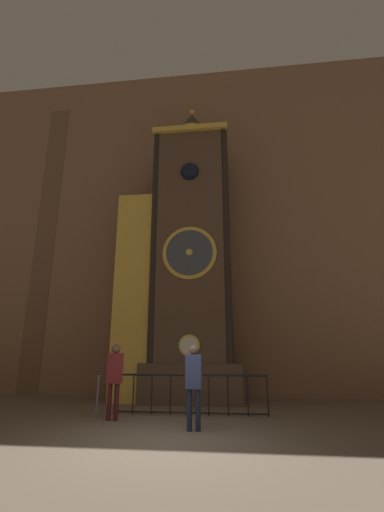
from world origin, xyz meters
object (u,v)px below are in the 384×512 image
Objects in this scene: visitor_near at (115,373)px; visitor_far at (194,378)px; clock_tower at (180,261)px; stanchion_post at (97,401)px.

visitor_near is 1.03× the size of visitor_far.
visitor_near is (-1.11, -3.20, -3.66)m from clock_tower.
clock_tower reaches higher than visitor_far.
clock_tower is 5.59m from visitor_far.
visitor_far reaches higher than stanchion_post.
visitor_far is at bearing -4.68° from visitor_near.
visitor_far is (0.95, -4.08, -3.70)m from clock_tower.
stanchion_post is (-1.89, -2.24, -4.43)m from clock_tower.
visitor_near is 1.84× the size of stanchion_post.
stanchion_post is at bearing 146.89° from visitor_far.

